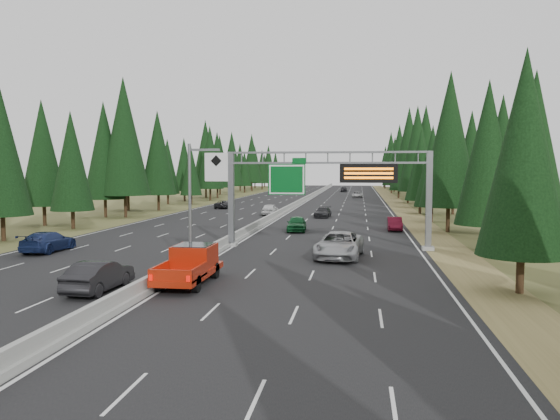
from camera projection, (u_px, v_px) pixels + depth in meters
The scene contains 19 objects.
road at pixel (293, 208), 89.67m from camera, with size 32.00×260.00×0.08m, color black.
shoulder_right at pixel (403, 210), 87.13m from camera, with size 3.60×260.00×0.06m, color olive.
shoulder_left at pixel (188, 207), 92.21m from camera, with size 3.60×260.00×0.06m, color #525728.
median_barrier at pixel (293, 206), 89.64m from camera, with size 0.70×260.00×0.85m.
sign_gantry at pixel (336, 184), 43.48m from camera, with size 16.75×0.98×7.80m.
hov_sign_pole at pixel (198, 196), 34.92m from camera, with size 2.80×0.50×8.00m.
tree_row_right at pixel (434, 151), 82.68m from camera, with size 10.83×243.30×18.89m.
tree_row_left at pixel (137, 153), 82.07m from camera, with size 11.36×243.36×18.75m.
silver_minivan at pixel (339, 245), 39.24m from camera, with size 3.07×6.66×1.85m, color #9E9FA2.
red_pickup at pixel (192, 262), 30.65m from camera, with size 2.28×6.39×2.08m.
car_ahead_green at pixel (297, 224), 56.02m from camera, with size 1.89×4.71×1.60m, color #145729.
car_ahead_dkred at pixel (395, 224), 56.95m from camera, with size 1.46×4.20×1.38m, color maroon.
car_ahead_dkgrey at pixel (323, 212), 72.53m from camera, with size 1.90×4.66×1.35m, color black.
car_ahead_white at pixel (357, 195), 123.06m from camera, with size 2.18×4.73×1.31m, color #BABABA.
car_ahead_far at pixel (344, 189), 154.82m from camera, with size 1.82×4.51×1.54m, color black.
car_onc_near at pixel (99, 276), 28.46m from camera, with size 1.72×4.92×1.62m, color black.
car_onc_blue at pixel (48, 241), 42.16m from camera, with size 2.22×5.47×1.59m, color navy.
car_onc_white at pixel (270, 209), 76.10m from camera, with size 1.88×4.68×1.60m, color silver.
car_onc_far at pixel (224, 204), 89.18m from camera, with size 2.14×4.64×1.29m, color black.
Camera 1 is at (10.76, -8.82, 6.43)m, focal length 35.00 mm.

